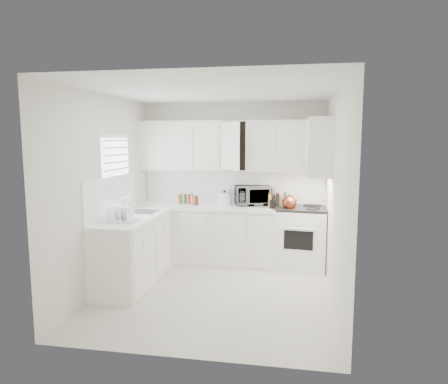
% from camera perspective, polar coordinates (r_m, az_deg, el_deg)
% --- Properties ---
extents(floor, '(3.20, 3.20, 0.00)m').
position_cam_1_polar(floor, '(5.42, -1.28, -14.20)').
color(floor, silver).
rests_on(floor, ground).
extents(ceiling, '(3.20, 3.20, 0.00)m').
position_cam_1_polar(ceiling, '(5.07, -1.37, 14.24)').
color(ceiling, white).
rests_on(ceiling, ground).
extents(wall_back, '(3.00, 0.00, 3.00)m').
position_cam_1_polar(wall_back, '(6.65, 1.30, 1.43)').
color(wall_back, white).
rests_on(wall_back, ground).
extents(wall_front, '(3.00, 0.00, 3.00)m').
position_cam_1_polar(wall_front, '(3.55, -6.26, -4.01)').
color(wall_front, white).
rests_on(wall_front, ground).
extents(wall_left, '(0.00, 3.20, 3.20)m').
position_cam_1_polar(wall_left, '(5.57, -16.66, -0.08)').
color(wall_left, white).
rests_on(wall_left, ground).
extents(wall_right, '(0.00, 3.20, 3.20)m').
position_cam_1_polar(wall_right, '(5.02, 15.73, -0.85)').
color(wall_right, white).
rests_on(wall_right, ground).
extents(window_blinds, '(0.06, 0.96, 1.06)m').
position_cam_1_polar(window_blinds, '(5.85, -15.06, 2.79)').
color(window_blinds, white).
rests_on(window_blinds, wall_left).
extents(lower_cabinets_back, '(2.22, 0.60, 0.90)m').
position_cam_1_polar(lower_cabinets_back, '(6.58, -2.49, -6.17)').
color(lower_cabinets_back, white).
rests_on(lower_cabinets_back, floor).
extents(lower_cabinets_left, '(0.60, 1.60, 0.90)m').
position_cam_1_polar(lower_cabinets_left, '(5.79, -12.77, -8.25)').
color(lower_cabinets_left, white).
rests_on(lower_cabinets_left, floor).
extents(countertop_back, '(2.24, 0.64, 0.05)m').
position_cam_1_polar(countertop_back, '(6.47, -2.53, -2.10)').
color(countertop_back, white).
rests_on(countertop_back, lower_cabinets_back).
extents(countertop_left, '(0.64, 1.62, 0.05)m').
position_cam_1_polar(countertop_left, '(5.68, -12.81, -3.64)').
color(countertop_left, white).
rests_on(countertop_left, lower_cabinets_left).
extents(backsplash_back, '(2.98, 0.02, 0.55)m').
position_cam_1_polar(backsplash_back, '(6.65, 1.29, 0.78)').
color(backsplash_back, white).
rests_on(backsplash_back, wall_back).
extents(backsplash_left, '(0.02, 1.60, 0.55)m').
position_cam_1_polar(backsplash_left, '(5.75, -15.66, -0.56)').
color(backsplash_left, white).
rests_on(backsplash_left, wall_left).
extents(upper_cabinets_back, '(3.00, 0.33, 0.80)m').
position_cam_1_polar(upper_cabinets_back, '(6.47, 1.09, 3.04)').
color(upper_cabinets_back, white).
rests_on(upper_cabinets_back, wall_back).
extents(upper_cabinets_right, '(0.33, 0.90, 0.80)m').
position_cam_1_polar(upper_cabinets_right, '(5.80, 13.33, 2.31)').
color(upper_cabinets_right, white).
rests_on(upper_cabinets_right, wall_right).
extents(sink, '(0.42, 0.38, 0.30)m').
position_cam_1_polar(sink, '(5.97, -11.58, -1.65)').
color(sink, gray).
rests_on(sink, countertop_left).
extents(stove, '(0.86, 0.74, 1.23)m').
position_cam_1_polar(stove, '(6.40, 10.85, -5.18)').
color(stove, white).
rests_on(stove, floor).
extents(tea_kettle, '(0.33, 0.31, 0.25)m').
position_cam_1_polar(tea_kettle, '(6.16, 9.31, -1.36)').
color(tea_kettle, maroon).
rests_on(tea_kettle, stove).
extents(frying_pan, '(0.41, 0.55, 0.04)m').
position_cam_1_polar(frying_pan, '(6.50, 12.49, -1.86)').
color(frying_pan, black).
rests_on(frying_pan, stove).
extents(microwave, '(0.63, 0.48, 0.38)m').
position_cam_1_polar(microwave, '(6.48, 4.18, -0.18)').
color(microwave, gray).
rests_on(microwave, countertop_back).
extents(rice_cooker, '(0.30, 0.30, 0.24)m').
position_cam_1_polar(rice_cooker, '(6.48, 0.05, -0.79)').
color(rice_cooker, white).
rests_on(rice_cooker, countertop_back).
extents(paper_towel, '(0.12, 0.12, 0.27)m').
position_cam_1_polar(paper_towel, '(6.53, 0.57, -0.59)').
color(paper_towel, white).
rests_on(paper_towel, countertop_back).
extents(utensil_crock, '(0.13, 0.13, 0.32)m').
position_cam_1_polar(utensil_crock, '(6.17, 6.95, -0.87)').
color(utensil_crock, black).
rests_on(utensil_crock, countertop_back).
extents(dish_rack, '(0.44, 0.35, 0.23)m').
position_cam_1_polar(dish_rack, '(5.36, -14.62, -2.83)').
color(dish_rack, white).
rests_on(dish_rack, countertop_left).
extents(spice_left_0, '(0.06, 0.06, 0.13)m').
position_cam_1_polar(spice_left_0, '(6.69, -6.15, -1.04)').
color(spice_left_0, brown).
rests_on(spice_left_0, countertop_back).
extents(spice_left_1, '(0.06, 0.06, 0.13)m').
position_cam_1_polar(spice_left_1, '(6.58, -5.74, -1.17)').
color(spice_left_1, '#226826').
rests_on(spice_left_1, countertop_back).
extents(spice_left_2, '(0.06, 0.06, 0.13)m').
position_cam_1_polar(spice_left_2, '(6.65, -4.91, -1.07)').
color(spice_left_2, '#DA1D57').
rests_on(spice_left_2, countertop_back).
extents(spice_left_3, '(0.06, 0.06, 0.13)m').
position_cam_1_polar(spice_left_3, '(6.55, -4.47, -1.20)').
color(spice_left_3, gold).
rests_on(spice_left_3, countertop_back).
extents(spice_left_4, '(0.06, 0.06, 0.13)m').
position_cam_1_polar(spice_left_4, '(6.62, -3.65, -1.10)').
color(spice_left_4, maroon).
rests_on(spice_left_4, countertop_back).
extents(sauce_right_0, '(0.06, 0.06, 0.19)m').
position_cam_1_polar(sauce_right_0, '(6.49, 6.19, -1.04)').
color(sauce_right_0, '#DA1D57').
rests_on(sauce_right_0, countertop_back).
extents(sauce_right_1, '(0.06, 0.06, 0.19)m').
position_cam_1_polar(sauce_right_1, '(6.42, 6.65, -1.13)').
color(sauce_right_1, gold).
rests_on(sauce_right_1, countertop_back).
extents(sauce_right_2, '(0.06, 0.06, 0.19)m').
position_cam_1_polar(sauce_right_2, '(6.48, 7.16, -1.06)').
color(sauce_right_2, maroon).
rests_on(sauce_right_2, countertop_back).
extents(sauce_right_3, '(0.06, 0.06, 0.19)m').
position_cam_1_polar(sauce_right_3, '(6.42, 7.63, -1.15)').
color(sauce_right_3, black).
rests_on(sauce_right_3, countertop_back).
extents(sauce_right_4, '(0.06, 0.06, 0.19)m').
position_cam_1_polar(sauce_right_4, '(6.48, 8.13, -1.08)').
color(sauce_right_4, brown).
rests_on(sauce_right_4, countertop_back).
extents(sauce_right_5, '(0.06, 0.06, 0.19)m').
position_cam_1_polar(sauce_right_5, '(6.42, 8.61, -1.17)').
color(sauce_right_5, '#226826').
rests_on(sauce_right_5, countertop_back).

